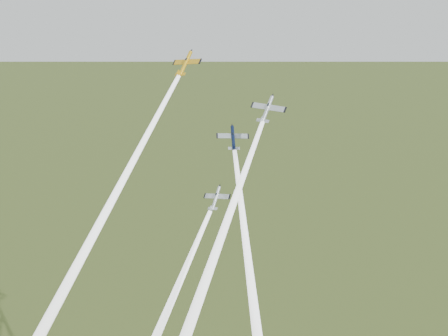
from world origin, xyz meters
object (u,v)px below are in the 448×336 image
Objects in this scene: plane_navy at (233,138)px; plane_silver_right at (267,109)px; plane_silver_low at (216,198)px; plane_yellow at (185,63)px.

plane_silver_right is (7.62, -0.66, 6.97)m from plane_navy.
plane_silver_right is 22.30m from plane_silver_low.
plane_yellow reaches higher than plane_silver_right.
plane_yellow is 1.16× the size of plane_silver_low.
plane_navy is 0.91× the size of plane_silver_right.
plane_silver_low is (9.62, -10.03, -27.63)m from plane_yellow.
plane_navy is 10.35m from plane_silver_right.
plane_yellow is at bearing 153.85° from plane_silver_low.
plane_silver_low is at bearing -134.27° from plane_navy.
plane_yellow reaches higher than plane_navy.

